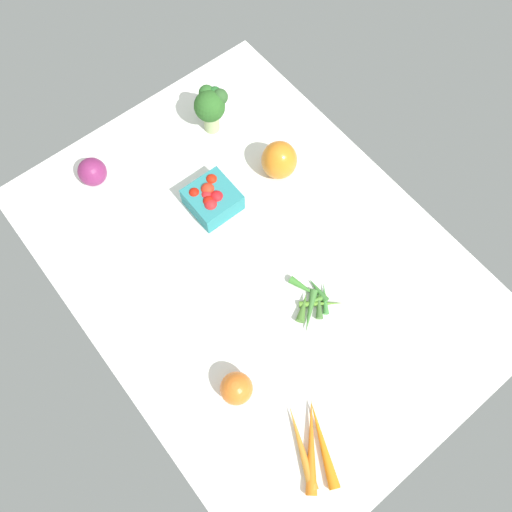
% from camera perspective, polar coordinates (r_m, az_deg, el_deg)
% --- Properties ---
extents(tablecloth, '(1.04, 0.76, 0.02)m').
position_cam_1_polar(tablecloth, '(1.15, 0.00, -0.59)').
color(tablecloth, white).
rests_on(tablecloth, ground).
extents(carrot_bunch, '(0.18, 0.13, 0.02)m').
position_cam_1_polar(carrot_bunch, '(1.05, 6.19, -19.90)').
color(carrot_bunch, orange).
rests_on(carrot_bunch, tablecloth).
extents(bell_pepper_orange, '(0.10, 0.10, 0.10)m').
position_cam_1_polar(bell_pepper_orange, '(1.21, 2.56, 10.47)').
color(bell_pepper_orange, orange).
rests_on(bell_pepper_orange, tablecloth).
extents(heirloom_tomato_orange, '(0.06, 0.06, 0.06)m').
position_cam_1_polar(heirloom_tomato_orange, '(1.03, -2.17, -14.32)').
color(heirloom_tomato_orange, orange).
rests_on(heirloom_tomato_orange, tablecloth).
extents(berry_basket, '(0.10, 0.10, 0.06)m').
position_cam_1_polar(berry_basket, '(1.18, -4.87, 6.30)').
color(berry_basket, teal).
rests_on(berry_basket, tablecloth).
extents(okra_pile, '(0.12, 0.12, 0.02)m').
position_cam_1_polar(okra_pile, '(1.11, 6.24, -4.98)').
color(okra_pile, '#459040').
rests_on(okra_pile, tablecloth).
extents(red_onion_near_basket, '(0.07, 0.07, 0.07)m').
position_cam_1_polar(red_onion_near_basket, '(1.27, -17.52, 8.80)').
color(red_onion_near_basket, '#82265C').
rests_on(red_onion_near_basket, tablecloth).
extents(broccoli_head, '(0.08, 0.08, 0.12)m').
position_cam_1_polar(broccoli_head, '(1.27, -5.00, 16.15)').
color(broccoli_head, '#AABC7F').
rests_on(broccoli_head, tablecloth).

